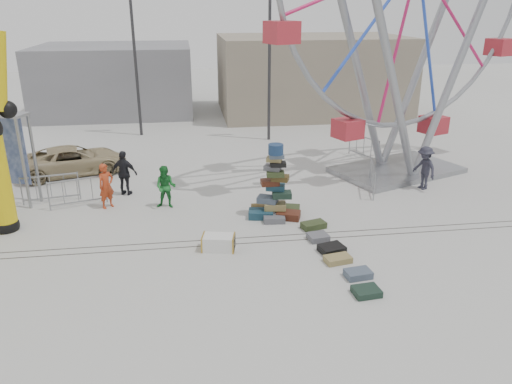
{
  "coord_description": "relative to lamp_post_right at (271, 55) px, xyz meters",
  "views": [
    {
      "loc": [
        -1.42,
        -13.28,
        7.04
      ],
      "look_at": [
        0.71,
        1.77,
        1.25
      ],
      "focal_mm": 35.0,
      "sensor_mm": 36.0,
      "label": 1
    }
  ],
  "objects": [
    {
      "name": "row_case_4",
      "position": [
        -0.07,
        -14.86,
        -4.38
      ],
      "size": [
        0.77,
        0.57,
        0.2
      ],
      "primitive_type": "cube",
      "rotation": [
        0.0,
        0.0,
        0.13
      ],
      "color": "#4E5C6F",
      "rests_on": "ground"
    },
    {
      "name": "row_case_1",
      "position": [
        -0.57,
        -12.47,
        -4.39
      ],
      "size": [
        0.7,
        0.63,
        0.19
      ],
      "primitive_type": "cube",
      "rotation": [
        0.0,
        0.0,
        0.17
      ],
      "color": "slate",
      "rests_on": "ground"
    },
    {
      "name": "building_right",
      "position": [
        3.91,
        7.0,
        -1.98
      ],
      "size": [
        12.0,
        8.0,
        5.0
      ],
      "primitive_type": "cube",
      "color": "gray",
      "rests_on": "ground"
    },
    {
      "name": "row_case_0",
      "position": [
        -0.5,
        -11.59,
        -4.37
      ],
      "size": [
        0.9,
        0.66,
        0.22
      ],
      "primitive_type": "cube",
      "rotation": [
        0.0,
        0.0,
        0.29
      ],
      "color": "#354221",
      "rests_on": "ground"
    },
    {
      "name": "parked_suv",
      "position": [
        -9.48,
        -4.65,
        -3.86
      ],
      "size": [
        4.88,
        3.29,
        1.24
      ],
      "primitive_type": "imported",
      "rotation": [
        0.0,
        0.0,
        1.87
      ],
      "color": "tan",
      "rests_on": "ground"
    },
    {
      "name": "ground",
      "position": [
        -3.09,
        -13.0,
        -4.48
      ],
      "size": [
        90.0,
        90.0,
        0.0
      ],
      "primitive_type": "plane",
      "color": "#9E9E99",
      "rests_on": "ground"
    },
    {
      "name": "track_line_near",
      "position": [
        -3.09,
        -12.4,
        -4.48
      ],
      "size": [
        40.0,
        0.04,
        0.01
      ],
      "primitive_type": "cube",
      "color": "#47443F",
      "rests_on": "ground"
    },
    {
      "name": "suitcase_tower",
      "position": [
        -1.6,
        -10.38,
        -3.75
      ],
      "size": [
        1.96,
        1.64,
        2.61
      ],
      "rotation": [
        0.0,
        0.0,
        -0.23
      ],
      "color": "#1B4053",
      "rests_on": "ground"
    },
    {
      "name": "track_line_far",
      "position": [
        -3.09,
        -12.0,
        -4.48
      ],
      "size": [
        40.0,
        0.04,
        0.01
      ],
      "primitive_type": "cube",
      "color": "#47443F",
      "rests_on": "ground"
    },
    {
      "name": "pedestrian_green",
      "position": [
        -5.38,
        -9.07,
        -3.69
      ],
      "size": [
        0.89,
        0.76,
        1.58
      ],
      "primitive_type": "imported",
      "rotation": [
        0.0,
        0.0,
        -0.24
      ],
      "color": "#1B6E2A",
      "rests_on": "ground"
    },
    {
      "name": "lamp_post_left",
      "position": [
        -7.0,
        2.0,
        0.0
      ],
      "size": [
        1.41,
        0.25,
        8.0
      ],
      "color": "#2D2D30",
      "rests_on": "ground"
    },
    {
      "name": "row_case_2",
      "position": [
        -0.38,
        -13.33,
        -4.38
      ],
      "size": [
        0.86,
        0.75,
        0.21
      ],
      "primitive_type": "cube",
      "rotation": [
        0.0,
        0.0,
        0.27
      ],
      "color": "black",
      "rests_on": "ground"
    },
    {
      "name": "pedestrian_grey",
      "position": [
        4.78,
        -8.52,
        -3.6
      ],
      "size": [
        0.95,
        1.27,
        1.75
      ],
      "primitive_type": "imported",
      "rotation": [
        0.0,
        0.0,
        -1.28
      ],
      "color": "#262632",
      "rests_on": "ground"
    },
    {
      "name": "steamer_trunk",
      "position": [
        -3.74,
        -12.68,
        -4.25
      ],
      "size": [
        1.08,
        0.75,
        0.46
      ],
      "primitive_type": "cube",
      "rotation": [
        0.0,
        0.0,
        -0.2
      ],
      "color": "silver",
      "rests_on": "ground"
    },
    {
      "name": "barricade_dummy_b",
      "position": [
        -9.67,
        -7.97,
        -3.93
      ],
      "size": [
        1.98,
        0.47,
        1.1
      ],
      "primitive_type": null,
      "rotation": [
        0.0,
        0.0,
        0.19
      ],
      "color": "gray",
      "rests_on": "ground"
    },
    {
      "name": "building_left",
      "position": [
        -9.09,
        9.0,
        -2.28
      ],
      "size": [
        10.0,
        8.0,
        4.4
      ],
      "primitive_type": "cube",
      "color": "gray",
      "rests_on": "ground"
    },
    {
      "name": "row_case_5",
      "position": [
        -0.15,
        -15.73,
        -4.39
      ],
      "size": [
        0.73,
        0.61,
        0.18
      ],
      "primitive_type": "cube",
      "rotation": [
        0.0,
        0.0,
        0.1
      ],
      "color": "#1B3226",
      "rests_on": "ground"
    },
    {
      "name": "barricade_dummy_c",
      "position": [
        -8.58,
        -8.52,
        -3.93
      ],
      "size": [
        1.94,
        0.67,
        1.1
      ],
      "primitive_type": null,
      "rotation": [
        0.0,
        0.0,
        0.29
      ],
      "color": "gray",
      "rests_on": "ground"
    },
    {
      "name": "pedestrian_red",
      "position": [
        -7.51,
        -8.77,
        -3.65
      ],
      "size": [
        0.72,
        0.69,
        1.66
      ],
      "primitive_type": "imported",
      "rotation": [
        0.0,
        0.0,
        0.69
      ],
      "color": "#A63617",
      "rests_on": "ground"
    },
    {
      "name": "pedestrian_black",
      "position": [
        -6.99,
        -7.53,
        -3.6
      ],
      "size": [
        1.12,
        0.77,
        1.76
      ],
      "primitive_type": "imported",
      "rotation": [
        0.0,
        0.0,
        2.78
      ],
      "color": "black",
      "rests_on": "ground"
    },
    {
      "name": "row_case_3",
      "position": [
        -0.38,
        -13.96,
        -4.39
      ],
      "size": [
        0.83,
        0.59,
        0.18
      ],
      "primitive_type": "cube",
      "rotation": [
        0.0,
        0.0,
        0.19
      ],
      "color": "#99874E",
      "rests_on": "ground"
    },
    {
      "name": "barricade_wheel_back",
      "position": [
        3.82,
        -4.18,
        -3.93
      ],
      "size": [
        0.89,
        1.87,
        1.1
      ],
      "primitive_type": null,
      "rotation": [
        0.0,
        0.0,
        -1.16
      ],
      "color": "gray",
      "rests_on": "ground"
    },
    {
      "name": "barricade_wheel_front",
      "position": [
        2.64,
        -8.52,
        -3.93
      ],
      "size": [
        0.64,
        1.95,
        1.1
      ],
      "primitive_type": null,
      "rotation": [
        0.0,
        0.0,
        1.29
      ],
      "color": "gray",
      "rests_on": "ground"
    },
    {
      "name": "lamp_post_right",
      "position": [
        0.0,
        0.0,
        0.0
      ],
      "size": [
        1.41,
        0.25,
        8.0
      ],
      "color": "#2D2D30",
      "rests_on": "ground"
    }
  ]
}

